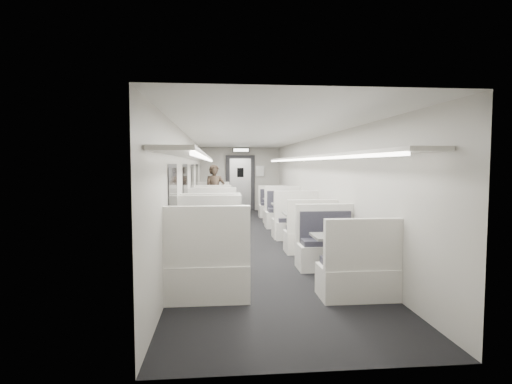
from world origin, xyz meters
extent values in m
cube|color=black|center=(0.00, 0.00, -0.06)|extent=(3.00, 12.00, 0.12)
cube|color=silver|center=(0.00, 0.00, 2.46)|extent=(3.00, 12.00, 0.12)
cube|color=#B4B0A8|center=(0.00, 6.06, 1.20)|extent=(3.00, 0.12, 2.40)
cube|color=#B4B0A8|center=(0.00, -6.06, 1.20)|extent=(3.00, 0.12, 2.40)
cube|color=#B4B0A8|center=(-1.56, 0.00, 1.20)|extent=(0.12, 12.00, 2.40)
cube|color=#B4B0A8|center=(1.56, 0.00, 1.20)|extent=(0.12, 12.00, 2.40)
cube|color=silver|center=(-1.00, 2.44, 0.23)|extent=(1.08, 0.60, 0.46)
cube|color=black|center=(-1.00, 2.47, 0.51)|extent=(0.95, 0.48, 0.10)
cube|color=silver|center=(-1.00, 2.23, 0.81)|extent=(1.08, 0.12, 0.71)
cube|color=silver|center=(-1.00, 4.03, 0.23)|extent=(1.08, 0.60, 0.46)
cube|color=black|center=(-1.00, 4.00, 0.51)|extent=(0.95, 0.48, 0.10)
cube|color=silver|center=(-1.00, 4.25, 0.81)|extent=(1.08, 0.12, 0.71)
cylinder|color=silver|center=(-1.00, 3.24, 0.35)|extent=(0.10, 0.10, 0.70)
cylinder|color=silver|center=(-1.00, 3.24, 0.02)|extent=(0.37, 0.37, 0.03)
cube|color=slate|center=(-1.00, 3.24, 0.74)|extent=(0.89, 0.61, 0.04)
cube|color=silver|center=(-1.00, 0.51, 0.22)|extent=(1.06, 0.59, 0.45)
cube|color=black|center=(-1.00, 0.54, 0.50)|extent=(0.94, 0.47, 0.10)
cube|color=silver|center=(-1.00, 0.29, 0.80)|extent=(1.06, 0.12, 0.70)
cube|color=silver|center=(-1.00, 2.07, 0.22)|extent=(1.06, 0.59, 0.45)
cube|color=black|center=(-1.00, 2.04, 0.50)|extent=(0.94, 0.47, 0.10)
cube|color=silver|center=(-1.00, 2.28, 0.80)|extent=(1.06, 0.12, 0.70)
cylinder|color=silver|center=(-1.00, 1.29, 0.34)|extent=(0.10, 0.10, 0.69)
cylinder|color=silver|center=(-1.00, 1.29, 0.01)|extent=(0.36, 0.36, 0.03)
cube|color=slate|center=(-1.00, 1.29, 0.73)|extent=(0.88, 0.60, 0.04)
cube|color=silver|center=(-1.00, -2.17, 0.24)|extent=(1.14, 0.63, 0.48)
cube|color=black|center=(-1.00, -2.13, 0.54)|extent=(1.01, 0.51, 0.11)
cube|color=silver|center=(-1.00, -2.40, 0.86)|extent=(1.14, 0.13, 0.75)
cube|color=silver|center=(-1.00, -0.49, 0.24)|extent=(1.14, 0.63, 0.48)
cube|color=black|center=(-1.00, -0.52, 0.54)|extent=(1.01, 0.51, 0.11)
cube|color=silver|center=(-1.00, -0.26, 0.86)|extent=(1.14, 0.13, 0.75)
cylinder|color=silver|center=(-1.00, -1.33, 0.37)|extent=(0.11, 0.11, 0.74)
cylinder|color=silver|center=(-1.00, -1.33, 0.02)|extent=(0.39, 0.39, 0.03)
cube|color=slate|center=(-1.00, -1.33, 0.79)|extent=(0.95, 0.65, 0.04)
cube|color=silver|center=(-1.00, -4.01, 0.24)|extent=(1.15, 0.64, 0.49)
cube|color=black|center=(-1.00, -3.98, 0.54)|extent=(1.02, 0.51, 0.11)
cube|color=silver|center=(-1.00, -4.25, 0.87)|extent=(1.15, 0.13, 0.76)
cube|color=silver|center=(-1.00, -2.32, 0.24)|extent=(1.15, 0.64, 0.49)
cube|color=black|center=(-1.00, -2.35, 0.54)|extent=(1.02, 0.51, 0.11)
cube|color=silver|center=(-1.00, -2.09, 0.87)|extent=(1.15, 0.13, 0.76)
cylinder|color=silver|center=(-1.00, -3.17, 0.37)|extent=(0.11, 0.11, 0.75)
cylinder|color=silver|center=(-1.00, -3.17, 0.02)|extent=(0.39, 0.39, 0.03)
cube|color=slate|center=(-1.00, -3.17, 0.79)|extent=(0.95, 0.65, 0.04)
cube|color=silver|center=(1.00, 2.53, 0.20)|extent=(0.96, 0.54, 0.41)
cube|color=black|center=(1.00, 2.56, 0.45)|extent=(0.85, 0.43, 0.09)
cube|color=silver|center=(1.00, 2.33, 0.73)|extent=(0.96, 0.11, 0.64)
cube|color=silver|center=(1.00, 3.95, 0.20)|extent=(0.96, 0.54, 0.41)
cube|color=black|center=(1.00, 3.92, 0.45)|extent=(0.85, 0.43, 0.09)
cube|color=silver|center=(1.00, 4.14, 0.73)|extent=(0.96, 0.11, 0.64)
cylinder|color=silver|center=(1.00, 3.24, 0.31)|extent=(0.09, 0.09, 0.63)
cylinder|color=silver|center=(1.00, 3.24, 0.01)|extent=(0.33, 0.33, 0.03)
cube|color=slate|center=(1.00, 3.24, 0.66)|extent=(0.80, 0.55, 0.04)
cube|color=silver|center=(1.00, 0.18, 0.22)|extent=(1.05, 0.59, 0.45)
cube|color=black|center=(1.00, 0.21, 0.50)|extent=(0.93, 0.47, 0.10)
cube|color=silver|center=(1.00, -0.04, 0.79)|extent=(1.05, 0.12, 0.70)
cube|color=silver|center=(1.00, 1.73, 0.22)|extent=(1.05, 0.59, 0.45)
cube|color=black|center=(1.00, 1.70, 0.50)|extent=(0.93, 0.47, 0.10)
cube|color=silver|center=(1.00, 1.94, 0.79)|extent=(1.05, 0.12, 0.70)
cylinder|color=silver|center=(1.00, 0.95, 0.34)|extent=(0.10, 0.10, 0.69)
cylinder|color=silver|center=(1.00, 0.95, 0.01)|extent=(0.36, 0.36, 0.03)
cube|color=slate|center=(1.00, 0.95, 0.73)|extent=(0.87, 0.60, 0.04)
cube|color=silver|center=(1.00, -1.43, 0.21)|extent=(0.99, 0.55, 0.42)
cube|color=black|center=(1.00, -1.40, 0.47)|extent=(0.88, 0.44, 0.09)
cube|color=silver|center=(1.00, -1.63, 0.75)|extent=(0.99, 0.11, 0.66)
cube|color=silver|center=(1.00, 0.03, 0.21)|extent=(0.99, 0.55, 0.42)
cube|color=black|center=(1.00, 0.00, 0.47)|extent=(0.88, 0.44, 0.09)
cube|color=silver|center=(1.00, 0.23, 0.75)|extent=(0.99, 0.11, 0.66)
cylinder|color=silver|center=(1.00, -0.70, 0.32)|extent=(0.09, 0.09, 0.65)
cylinder|color=silver|center=(1.00, -0.70, 0.01)|extent=(0.34, 0.34, 0.03)
cube|color=slate|center=(1.00, -0.70, 0.68)|extent=(0.82, 0.56, 0.04)
cube|color=silver|center=(1.00, -4.18, 0.21)|extent=(1.00, 0.55, 0.42)
cube|color=black|center=(1.00, -4.15, 0.47)|extent=(0.88, 0.44, 0.09)
cube|color=silver|center=(1.00, -4.38, 0.75)|extent=(1.00, 0.11, 0.66)
cube|color=silver|center=(1.00, -2.71, 0.21)|extent=(1.00, 0.55, 0.42)
cube|color=black|center=(1.00, -2.74, 0.47)|extent=(0.88, 0.44, 0.09)
cube|color=silver|center=(1.00, -2.51, 0.75)|extent=(1.00, 0.11, 0.66)
cylinder|color=silver|center=(1.00, -3.44, 0.32)|extent=(0.09, 0.09, 0.65)
cylinder|color=silver|center=(1.00, -3.44, 0.01)|extent=(0.34, 0.34, 0.03)
cube|color=slate|center=(1.00, -3.44, 0.69)|extent=(0.83, 0.56, 0.04)
imported|color=black|center=(-0.94, 3.34, 0.88)|extent=(0.67, 0.47, 1.75)
cube|color=black|center=(-1.49, 3.40, 1.35)|extent=(0.02, 1.18, 0.84)
cube|color=black|center=(-1.49, 1.20, 1.35)|extent=(0.02, 1.18, 0.84)
cube|color=black|center=(-1.49, -1.00, 1.35)|extent=(0.02, 1.18, 0.84)
cube|color=black|center=(-1.49, -3.20, 1.35)|extent=(0.02, 1.18, 0.84)
cube|color=silver|center=(-1.26, -0.30, 1.92)|extent=(0.46, 10.40, 0.05)
cube|color=white|center=(-1.06, -0.30, 1.87)|extent=(0.05, 10.20, 0.04)
cube|color=silver|center=(1.26, -0.30, 1.92)|extent=(0.46, 10.40, 0.05)
cube|color=white|center=(1.06, -0.30, 1.87)|extent=(0.05, 10.20, 0.04)
cube|color=black|center=(0.00, 5.94, 1.05)|extent=(1.10, 0.10, 2.10)
cube|color=silver|center=(0.00, 5.91, 1.00)|extent=(0.80, 0.05, 1.95)
cube|color=black|center=(0.00, 5.87, 1.45)|extent=(0.25, 0.02, 0.35)
cube|color=black|center=(0.00, 5.45, 2.28)|extent=(0.62, 0.10, 0.16)
cube|color=white|center=(0.00, 5.39, 2.28)|extent=(0.54, 0.02, 0.10)
cube|color=white|center=(0.75, 5.92, 1.50)|extent=(0.32, 0.02, 0.40)
camera|label=1|loc=(-0.81, -9.22, 1.77)|focal=28.00mm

